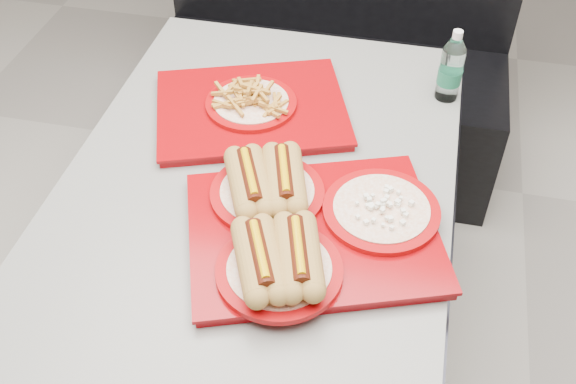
% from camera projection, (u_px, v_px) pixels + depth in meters
% --- Properties ---
extents(ground, '(6.00, 6.00, 0.00)m').
position_uv_depth(ground, '(262.00, 367.00, 2.06)').
color(ground, '#A19B90').
rests_on(ground, ground).
extents(diner_table, '(0.92, 1.42, 0.75)m').
position_uv_depth(diner_table, '(255.00, 240.00, 1.65)').
color(diner_table, black).
rests_on(diner_table, ground).
extents(booth_bench, '(1.30, 0.57, 1.35)m').
position_uv_depth(booth_bench, '(330.00, 61.00, 2.54)').
color(booth_bench, black).
rests_on(booth_bench, ground).
extents(tray_near, '(0.63, 0.56, 0.11)m').
position_uv_depth(tray_near, '(303.00, 224.00, 1.41)').
color(tray_near, '#860308').
rests_on(tray_near, diner_table).
extents(tray_far, '(0.58, 0.52, 0.09)m').
position_uv_depth(tray_far, '(251.00, 105.00, 1.72)').
color(tray_far, '#860308').
rests_on(tray_far, diner_table).
extents(water_bottle, '(0.06, 0.06, 0.20)m').
position_uv_depth(water_bottle, '(451.00, 69.00, 1.74)').
color(water_bottle, silver).
rests_on(water_bottle, diner_table).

